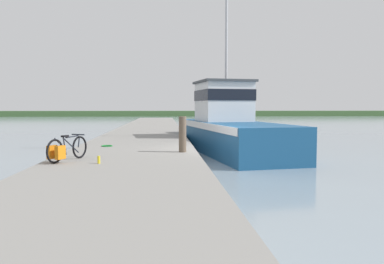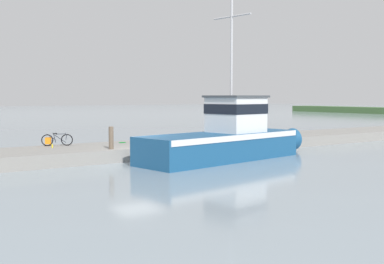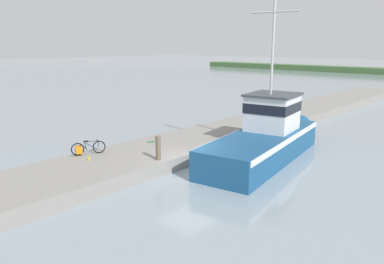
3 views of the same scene
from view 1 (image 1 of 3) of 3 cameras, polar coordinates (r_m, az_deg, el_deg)
The scene contains 8 objects.
ground_plane at distance 14.08m, azimuth 3.23°, elevation -5.44°, with size 320.00×320.00×0.00m, color #84939E.
dock_pier at distance 13.96m, azimuth -9.01°, elevation -4.08°, with size 4.62×80.00×0.71m, color gray.
far_shoreline at distance 96.02m, azimuth 15.15°, elevation 2.76°, with size 180.00×5.00×1.30m, color #426638.
fishing_boat_main at distance 19.16m, azimuth 5.46°, elevation 0.85°, with size 4.70×12.34×9.56m.
bicycle_touring at distance 11.29m, azimuth -18.91°, elevation -2.55°, with size 0.86×1.66×0.75m.
mooring_post at distance 12.89m, azimuth -1.45°, elevation -0.35°, with size 0.26×0.26×1.23m, color brown.
hose_coil at distance 15.18m, azimuth -12.83°, elevation -2.07°, with size 0.44×0.44×0.04m, color #197A2D.
water_bottle_by_bike at distance 10.64m, azimuth -14.02°, elevation -4.12°, with size 0.08×0.08×0.21m, color yellow.
Camera 1 is at (-1.81, -13.78, 2.27)m, focal length 35.00 mm.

